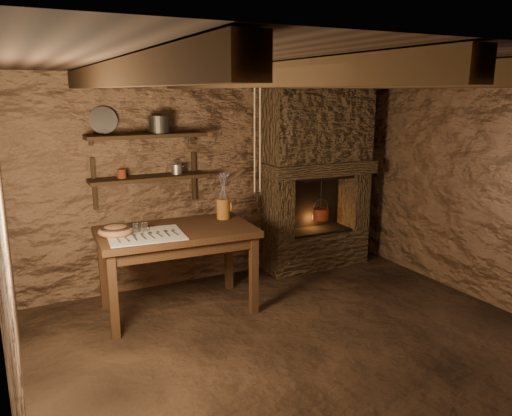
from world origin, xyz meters
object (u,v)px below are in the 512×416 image
red_pot (320,213)px  stoneware_jug (223,199)px  iron_stockpot (159,125)px  wooden_bowl (116,231)px  work_table (177,267)px

red_pot → stoneware_jug: bearing=-168.0°
iron_stockpot → red_pot: size_ratio=0.41×
stoneware_jug → iron_stockpot: bearing=148.3°
wooden_bowl → red_pot: (2.62, 0.43, -0.21)m
stoneware_jug → red_pot: (1.46, 0.31, -0.38)m
stoneware_jug → red_pot: 1.54m
work_table → iron_stockpot: size_ratio=7.16×
stoneware_jug → red_pot: stoneware_jug is taller
work_table → wooden_bowl: (-0.58, 0.04, 0.44)m
iron_stockpot → red_pot: 2.31m
iron_stockpot → red_pot: (2.00, -0.12, -1.15)m
stoneware_jug → iron_stockpot: 1.03m
wooden_bowl → iron_stockpot: (0.63, 0.55, 0.94)m
work_table → wooden_bowl: bearing=178.9°
red_pot → work_table: bearing=-167.0°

